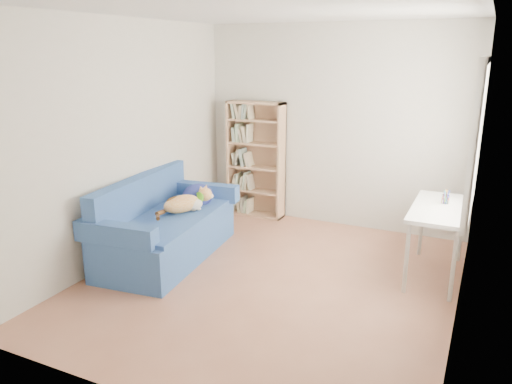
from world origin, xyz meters
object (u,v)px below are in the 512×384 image
sofa (166,227)px  desk (439,214)px  pen_cup (445,198)px  bookshelf (256,164)px

sofa → desk: sofa is taller
sofa → pen_cup: 3.01m
bookshelf → desk: (2.52, -1.01, -0.07)m
desk → bookshelf: bearing=158.1°
desk → sofa: bearing=-165.2°
sofa → pen_cup: sofa is taller
sofa → pen_cup: bearing=11.5°
desk → pen_cup: 0.20m
bookshelf → desk: bearing=-21.9°
bookshelf → desk: size_ratio=1.41×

